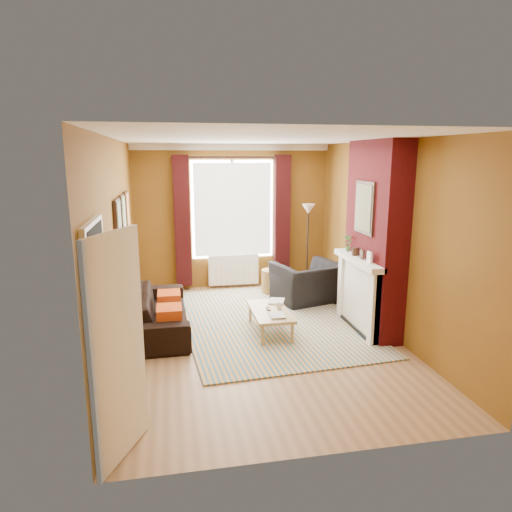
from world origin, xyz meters
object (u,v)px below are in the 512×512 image
coffee_table (270,313)px  wicker_stool (271,282)px  sofa (159,311)px  floor_lamp (308,223)px  armchair (307,283)px

coffee_table → wicker_stool: bearing=76.9°
wicker_stool → sofa: bearing=-143.2°
sofa → floor_lamp: bearing=-61.5°
sofa → armchair: armchair is taller
sofa → armchair: bearing=-72.1°
floor_lamp → sofa: bearing=-150.1°
armchair → floor_lamp: (0.21, 0.70, 0.98)m
sofa → wicker_stool: 2.58m
sofa → wicker_stool: (2.06, 1.54, -0.07)m
coffee_table → wicker_stool: (0.46, 1.96, -0.09)m
coffee_table → sofa: bearing=165.3°
sofa → coffee_table: (1.61, -0.42, 0.02)m
sofa → wicker_stool: sofa is taller
floor_lamp → coffee_table: bearing=-120.3°
sofa → armchair: (2.58, 0.90, 0.06)m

